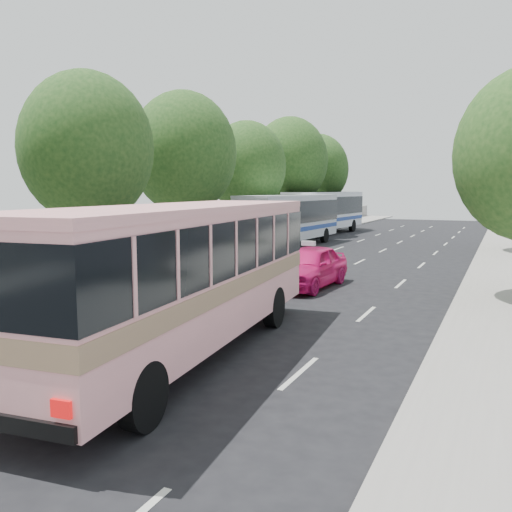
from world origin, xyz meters
The scene contains 14 objects.
ground centered at (0.00, 0.00, 0.00)m, with size 120.00×120.00×0.00m, color black.
sidewalk_left centered at (-8.50, 20.00, 0.07)m, with size 4.00×90.00×0.15m, color #9E998E.
low_wall centered at (-10.30, 20.00, 0.90)m, with size 0.30×90.00×1.50m, color #9E998E.
tree_left_b centered at (-8.42, 5.94, 5.82)m, with size 5.70×5.70×8.88m.
tree_left_c centered at (-8.62, 13.94, 6.12)m, with size 6.00×6.00×9.35m.
tree_left_d centered at (-8.52, 21.94, 5.63)m, with size 5.52×5.52×8.60m.
tree_left_e centered at (-8.42, 29.94, 6.43)m, with size 6.30×6.30×9.82m.
tree_left_f centered at (-8.62, 37.94, 6.00)m, with size 5.88×5.88×9.16m.
pink_bus centered at (1.30, -2.03, 2.17)m, with size 3.81×11.16×3.49m.
pink_taxi centered at (1.00, 7.67, 0.83)m, with size 1.96×4.87×1.66m, color #DA1368.
white_pickup centered at (-3.29, 9.39, 0.79)m, with size 2.21×5.44×1.58m, color silver.
tour_coach_front centered at (-5.26, 21.84, 2.10)m, with size 3.17×11.77×3.48m.
tour_coach_rear centered at (-6.26, 32.80, 2.19)m, with size 3.60×12.33×3.64m.
taxi_roof_sign centered at (1.00, 7.67, 1.75)m, with size 0.55×0.18×0.18m, color silver.
Camera 1 is at (7.98, -12.39, 3.84)m, focal length 38.00 mm.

